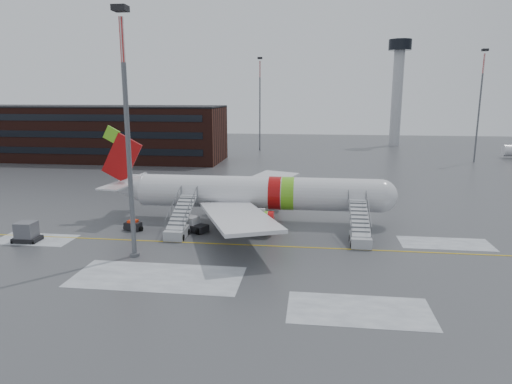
# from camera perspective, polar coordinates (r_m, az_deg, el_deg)

# --- Properties ---
(ground) EXTENTS (260.00, 260.00, 0.00)m
(ground) POSITION_cam_1_polar(r_m,az_deg,el_deg) (46.92, -1.14, -6.25)
(ground) COLOR #494C4F
(ground) RESTS_ON ground
(airliner) EXTENTS (35.03, 32.97, 11.18)m
(airliner) POSITION_cam_1_polar(r_m,az_deg,el_deg) (53.54, -0.74, -0.14)
(airliner) COLOR silver
(airliner) RESTS_ON ground
(airstair_fwd) EXTENTS (2.05, 7.70, 3.48)m
(airstair_fwd) POSITION_cam_1_polar(r_m,az_deg,el_deg) (47.55, 12.85, -4.96)
(airstair_fwd) COLOR #ADB0B5
(airstair_fwd) RESTS_ON ground
(airstair_aft) EXTENTS (2.05, 7.70, 3.48)m
(airstair_aft) POSITION_cam_1_polar(r_m,az_deg,el_deg) (49.36, -9.63, -4.19)
(airstair_aft) COLOR #ABAEB2
(airstair_aft) RESTS_ON ground
(pushback_tug) EXTENTS (3.20, 2.88, 1.61)m
(pushback_tug) POSITION_cam_1_polar(r_m,az_deg,el_deg) (50.72, -7.81, -4.10)
(pushback_tug) COLOR black
(pushback_tug) RESTS_ON ground
(uld_container) EXTENTS (2.57, 1.95, 2.05)m
(uld_container) POSITION_cam_1_polar(r_m,az_deg,el_deg) (52.28, -26.75, -4.54)
(uld_container) COLOR black
(uld_container) RESTS_ON ground
(baggage_tractor) EXTENTS (2.36, 1.38, 1.18)m
(baggage_tractor) POSITION_cam_1_polar(r_m,az_deg,el_deg) (52.44, -15.11, -4.12)
(baggage_tractor) COLOR black
(baggage_tractor) RESTS_ON ground
(light_mast_near) EXTENTS (1.20, 1.20, 22.05)m
(light_mast_near) POSITION_cam_1_polar(r_m,az_deg,el_deg) (42.03, -15.77, 7.22)
(light_mast_near) COLOR #595B60
(light_mast_near) RESTS_ON ground
(terminal_building) EXTENTS (62.00, 16.11, 12.30)m
(terminal_building) POSITION_cam_1_polar(r_m,az_deg,el_deg) (111.98, -20.32, 6.97)
(terminal_building) COLOR #3F1E16
(terminal_building) RESTS_ON ground
(control_tower) EXTENTS (6.40, 6.40, 30.00)m
(control_tower) POSITION_cam_1_polar(r_m,az_deg,el_deg) (141.06, 17.31, 13.19)
(control_tower) COLOR #B2B5BA
(control_tower) RESTS_ON ground
(light_mast_far_ne) EXTENTS (1.20, 1.20, 24.25)m
(light_mast_far_ne) POSITION_cam_1_polar(r_m,az_deg,el_deg) (111.81, 26.22, 10.41)
(light_mast_far_ne) COLOR #595B60
(light_mast_far_ne) RESTS_ON ground
(light_mast_far_n) EXTENTS (1.20, 1.20, 24.25)m
(light_mast_far_n) POSITION_cam_1_polar(r_m,az_deg,el_deg) (122.92, 0.49, 11.67)
(light_mast_far_n) COLOR #595B60
(light_mast_far_n) RESTS_ON ground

